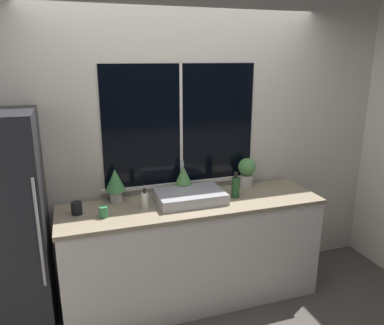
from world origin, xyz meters
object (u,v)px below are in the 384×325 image
at_px(sink, 190,196).
at_px(bottle_tall, 235,187).
at_px(potted_plant_left, 115,182).
at_px(soap_bottle, 145,200).
at_px(mug_green, 103,212).
at_px(refrigerator, 2,232).
at_px(mug_black, 77,208).
at_px(potted_plant_right, 247,170).
at_px(potted_plant_center, 183,178).

height_order(sink, bottle_tall, sink).
distance_m(potted_plant_left, soap_bottle, 0.31).
relative_size(sink, mug_green, 6.54).
relative_size(sink, bottle_tall, 2.47).
relative_size(refrigerator, mug_black, 17.69).
distance_m(refrigerator, bottle_tall, 1.86).
bearing_deg(mug_green, soap_bottle, 13.31).
distance_m(potted_plant_left, mug_green, 0.35).
distance_m(sink, mug_black, 0.92).
xyz_separation_m(refrigerator, bottle_tall, (1.85, -0.01, 0.14)).
relative_size(potted_plant_left, mug_black, 2.88).
bearing_deg(refrigerator, potted_plant_right, 5.89).
bearing_deg(potted_plant_left, potted_plant_center, 0.00).
bearing_deg(potted_plant_left, bottle_tall, -12.58).
distance_m(potted_plant_right, bottle_tall, 0.32).
relative_size(potted_plant_right, bottle_tall, 1.20).
xyz_separation_m(sink, mug_green, (-0.73, -0.10, -0.00)).
xyz_separation_m(potted_plant_left, potted_plant_center, (0.59, 0.00, -0.02)).
distance_m(refrigerator, potted_plant_center, 1.48).
height_order(potted_plant_center, potted_plant_right, potted_plant_right).
bearing_deg(sink, refrigerator, -179.26).
height_order(potted_plant_right, mug_green, potted_plant_right).
relative_size(potted_plant_center, potted_plant_right, 0.94).
bearing_deg(mug_green, refrigerator, 173.68).
xyz_separation_m(bottle_tall, mug_green, (-1.13, -0.07, -0.05)).
height_order(potted_plant_center, bottle_tall, potted_plant_center).
height_order(potted_plant_left, potted_plant_right, potted_plant_left).
relative_size(refrigerator, soap_bottle, 10.66).
bearing_deg(potted_plant_center, potted_plant_right, 0.00).
relative_size(potted_plant_left, soap_bottle, 1.73).
distance_m(bottle_tall, mug_green, 1.13).
bearing_deg(potted_plant_left, sink, -18.16).
distance_m(refrigerator, sink, 1.45).
relative_size(refrigerator, potted_plant_center, 6.83).
xyz_separation_m(sink, potted_plant_right, (0.62, 0.19, 0.11)).
xyz_separation_m(potted_plant_left, soap_bottle, (0.20, -0.21, -0.10)).
height_order(potted_plant_center, soap_bottle, potted_plant_center).
bearing_deg(sink, soap_bottle, -177.19).
height_order(sink, mug_black, sink).
height_order(refrigerator, potted_plant_right, refrigerator).
xyz_separation_m(refrigerator, potted_plant_right, (2.07, 0.21, 0.21)).
relative_size(soap_bottle, mug_green, 1.91).
bearing_deg(potted_plant_center, sink, -90.52).
distance_m(potted_plant_center, potted_plant_right, 0.62).
relative_size(soap_bottle, bottle_tall, 0.72).
height_order(soap_bottle, mug_black, soap_bottle).
height_order(potted_plant_left, mug_green, potted_plant_left).
relative_size(potted_plant_center, mug_green, 2.98).
distance_m(soap_bottle, mug_black, 0.53).
bearing_deg(soap_bottle, refrigerator, 179.99).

